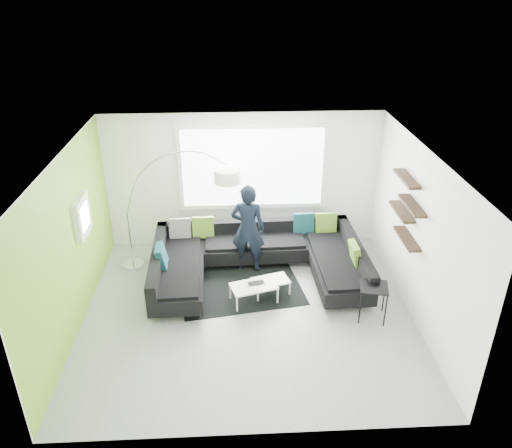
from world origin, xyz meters
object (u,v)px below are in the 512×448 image
Objects in this scene: arc_lamp at (126,212)px; person at (248,229)px; coffee_table at (262,289)px; laptop at (257,284)px; sectional_sofa at (258,263)px; side_table at (372,302)px.

person is (2.26, -0.23, -0.29)m from arc_lamp.
arc_lamp is at bearing 137.93° from coffee_table.
sectional_sofa is at bearing 72.05° from laptop.
laptop is (-1.89, 0.57, 0.03)m from side_table.
coffee_table is 1.91m from side_table.
side_table is at bearing -29.48° from laptop.
laptop is at bearing -153.47° from coffee_table.
arc_lamp reaches higher than sectional_sofa.
sectional_sofa is 6.37× the size of side_table.
side_table reaches higher than laptop.
person is 1.19m from laptop.
arc_lamp is 4.72m from side_table.
person reaches higher than coffee_table.
sectional_sofa is at bearing 122.44° from person.
arc_lamp reaches higher than coffee_table.
coffee_table is 0.43× the size of arc_lamp.
laptop is (-0.11, -0.10, 0.18)m from coffee_table.
person reaches higher than side_table.
arc_lamp is at bearing 138.68° from laptop.
arc_lamp is 3.81× the size of side_table.
laptop is at bearing 105.20° from person.
sectional_sofa is 0.67m from person.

